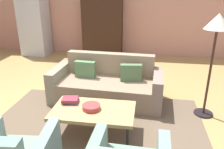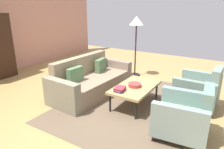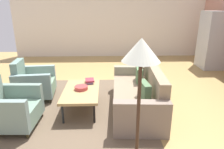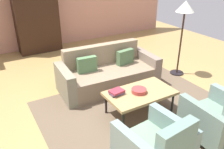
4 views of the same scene
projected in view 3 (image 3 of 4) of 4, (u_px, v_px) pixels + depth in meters
name	position (u px, v px, depth m)	size (l,w,h in m)	color
ground_plane	(114.00, 102.00, 4.49)	(10.45, 10.45, 0.00)	#A8884F
wall_left	(110.00, 21.00, 8.16)	(0.12, 7.61, 2.80)	silver
area_rug	(85.00, 109.00, 4.21)	(3.40, 2.60, 0.01)	brown
couch	(140.00, 95.00, 4.15)	(2.14, 1.01, 0.86)	#846F58
coffee_table	(81.00, 92.00, 4.09)	(1.20, 0.70, 0.42)	black
armchair_left	(33.00, 83.00, 4.63)	(0.87, 0.87, 0.88)	#371D22
armchair_right	(9.00, 109.00, 3.50)	(0.83, 0.83, 0.88)	#311F13
fruit_bowl	(81.00, 88.00, 4.09)	(0.26, 0.26, 0.07)	#A83A39
book_stack	(90.00, 81.00, 4.44)	(0.26, 0.21, 0.08)	#564C6D
refrigerator	(213.00, 40.00, 6.72)	(0.80, 0.73, 1.85)	#B7BABF
floor_lamp	(141.00, 65.00, 2.10)	(0.40, 0.40, 1.72)	black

